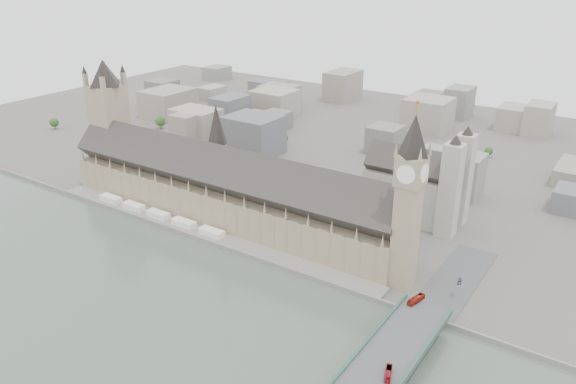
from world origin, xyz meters
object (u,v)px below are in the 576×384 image
Objects in this scene: westminster_abbey at (418,187)px; red_bus_north at (416,299)px; victoria_tower at (109,117)px; car_approach at (460,282)px; palace_of_westminster at (225,190)px; elizabeth_tower at (409,192)px; red_bus_south at (388,373)px.

red_bus_north is (45.53, -112.55, -13.20)m from westminster_abbey.
victoria_tower reaches higher than westminster_abbey.
westminster_abbey is at bearing 126.46° from red_bus_north.
car_approach is at bearing -54.75° from westminster_abbey.
elizabeth_tower is at bearing -4.85° from palace_of_westminster.
victoria_tower is (-260.00, 18.00, -2.88)m from elizabeth_tower.
red_bus_north is 32.95m from car_approach.
victoria_tower is 1.47× the size of westminster_abbey.
car_approach is at bearing -2.57° from victoria_tower.
westminster_abbey reaches higher than red_bus_south.
red_bus_south is (56.67, -170.53, -13.39)m from westminster_abbey.
elizabeth_tower is 100.03m from red_bus_south.
elizabeth_tower is at bearing -72.71° from westminster_abbey.
westminster_abbey reaches higher than car_approach.
red_bus_south is at bearing -71.62° from westminster_abbey.
car_approach is (12.46, 30.48, -0.86)m from red_bus_north.
victoria_tower is 9.63× the size of red_bus_south.
elizabeth_tower reaches higher than red_bus_north.
palace_of_westminster is 169.46m from car_approach.
palace_of_westminster is at bearing 130.82° from red_bus_south.
victoria_tower is at bearing 166.69° from car_approach.
elizabeth_tower is 1.07× the size of victoria_tower.
victoria_tower is at bearing 176.04° from elizabeth_tower.
red_bus_north is 2.20× the size of car_approach.
elizabeth_tower is 260.64m from victoria_tower.
red_bus_south is at bearing -29.61° from palace_of_westminster.
elizabeth_tower is at bearing 89.94° from red_bus_south.
palace_of_westminster reaches higher than car_approach.
red_bus_north is at bearing -67.97° from westminster_abbey.
elizabeth_tower is 55.93m from red_bus_north.
victoria_tower is at bearing 141.11° from red_bus_south.
westminster_abbey is (-27.08, 87.00, -33.01)m from elizabeth_tower.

